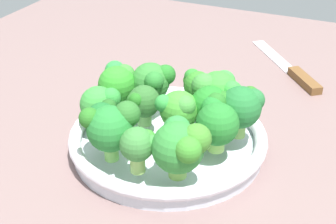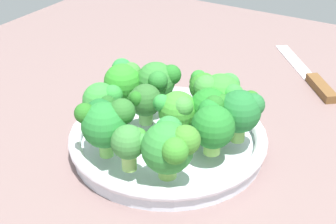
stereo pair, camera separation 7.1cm
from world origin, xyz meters
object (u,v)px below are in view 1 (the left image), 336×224
Objects in this scene: bowl at (168,139)px; broccoli_floret_3 at (177,110)px; broccoli_floret_7 at (139,145)px; broccoli_floret_9 at (111,126)px; broccoli_floret_5 at (100,104)px; broccoli_floret_8 at (118,83)px; broccoli_floret_0 at (243,106)px; broccoli_floret_4 at (152,82)px; broccoli_floret_12 at (103,120)px; knife at (293,71)px; broccoli_floret_1 at (197,84)px; broccoli_floret_13 at (143,102)px; broccoli_floret_10 at (218,90)px; broccoli_floret_11 at (181,145)px; broccoli_floret_6 at (216,120)px; broccoli_floret_2 at (212,106)px.

broccoli_floret_3 is at bearing -120.95° from bowl.
broccoli_floret_9 reaches higher than broccoli_floret_7.
broccoli_floret_8 reaches higher than broccoli_floret_5.
broccoli_floret_0 is 1.21× the size of broccoli_floret_7.
broccoli_floret_12 is at bearing 174.00° from broccoli_floret_4.
broccoli_floret_0 is 32.15cm from knife.
broccoli_floret_0 reaches higher than broccoli_floret_1.
broccoli_floret_8 is at bearing 117.90° from broccoli_floret_4.
broccoli_floret_1 is at bearing -5.98° from bowl.
broccoli_floret_10 is at bearing -56.37° from broccoli_floret_13.
broccoli_floret_11 reaches higher than knife.
knife is (28.76, -16.68, -7.24)cm from broccoli_floret_4.
broccoli_floret_0 is at bearing -27.87° from broccoli_floret_6.
broccoli_floret_9 is 1.05× the size of broccoli_floret_11.
bowl is at bearing 103.70° from broccoli_floret_2.
broccoli_floret_4 reaches higher than broccoli_floret_13.
broccoli_floret_0 reaches higher than broccoli_floret_5.
bowl is at bearing -136.90° from broccoli_floret_4.
broccoli_floret_12 is at bearing 160.61° from broccoli_floret_13.
broccoli_floret_2 reaches higher than broccoli_floret_6.
broccoli_floret_3 is 1.00× the size of broccoli_floret_6.
broccoli_floret_1 is 12.51cm from broccoli_floret_8.
broccoli_floret_9 is (-11.03, 9.97, 0.37)cm from broccoli_floret_2.
broccoli_floret_13 is (9.28, 0.15, -1.21)cm from broccoli_floret_9.
broccoli_floret_0 reaches higher than broccoli_floret_3.
broccoli_floret_12 is (-10.13, -3.44, -0.27)cm from broccoli_floret_8.
broccoli_floret_3 is at bearing -53.54° from broccoli_floret_12.
broccoli_floret_7 is at bearing -103.53° from broccoli_floret_9.
broccoli_floret_13 is at bearing 93.54° from bowl.
broccoli_floret_9 is at bearing 90.32° from broccoli_floret_11.
broccoli_floret_0 is 1.20× the size of broccoli_floret_12.
broccoli_floret_11 reaches higher than broccoli_floret_4.
broccoli_floret_13 is at bearing -63.85° from broccoli_floret_5.
broccoli_floret_12 is at bearing -161.26° from broccoli_floret_8.
broccoli_floret_11 is 0.35× the size of knife.
broccoli_floret_2 is at bearing -80.22° from broccoli_floret_13.
broccoli_floret_1 reaches higher than bowl.
broccoli_floret_5 is at bearing 152.10° from broccoli_floret_4.
broccoli_floret_1 is 27.95cm from knife.
broccoli_floret_3 is 0.92× the size of broccoli_floret_10.
broccoli_floret_4 is at bearing 36.58° from broccoli_floret_11.
broccoli_floret_2 is 3.38cm from broccoli_floret_6.
bowl is 4.67× the size of broccoli_floret_13.
broccoli_floret_5 is (-8.43, 4.46, -0.57)cm from broccoli_floret_4.
knife is at bearing -9.44° from broccoli_floret_2.
broccoli_floret_3 reaches higher than bowl.
broccoli_floret_8 reaches higher than broccoli_floret_6.
broccoli_floret_9 is at bearing -179.09° from broccoli_floret_13.
broccoli_floret_0 is 14.50cm from broccoli_floret_13.
broccoli_floret_10 is at bearing -87.04° from broccoli_floret_4.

